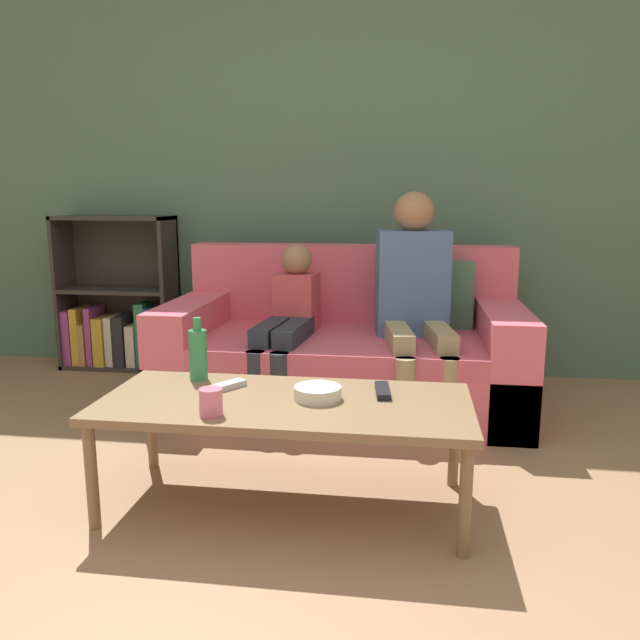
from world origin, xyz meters
TOP-DOWN VIEW (x-y plane):
  - wall_back at (0.00, 2.60)m, footprint 12.00×0.06m
  - couch at (0.05, 1.93)m, footprint 1.82×0.95m
  - bookshelf at (-1.47, 2.44)m, footprint 0.73×0.28m
  - coffee_table at (-0.05, 0.75)m, footprint 1.28×0.57m
  - person_adult at (0.40, 1.83)m, footprint 0.41×0.68m
  - person_child at (-0.23, 1.77)m, footprint 0.27×0.66m
  - cup_near at (-0.25, 0.57)m, footprint 0.08×0.08m
  - tv_remote_0 at (0.29, 0.87)m, footprint 0.07×0.17m
  - tv_remote_1 at (-0.29, 0.84)m, footprint 0.14×0.17m
  - snack_bowl at (0.07, 0.77)m, footprint 0.16×0.16m
  - bottle at (-0.42, 0.94)m, footprint 0.07×0.07m

SIDE VIEW (x-z plane):
  - couch at x=0.05m, z-range -0.14..0.67m
  - bookshelf at x=-1.47m, z-range -0.14..0.83m
  - coffee_table at x=-0.05m, z-range 0.16..0.56m
  - tv_remote_0 at x=0.29m, z-range 0.39..0.42m
  - tv_remote_1 at x=-0.29m, z-range 0.39..0.42m
  - snack_bowl at x=0.07m, z-range 0.39..0.44m
  - cup_near at x=-0.25m, z-range 0.39..0.48m
  - person_child at x=-0.23m, z-range 0.05..0.89m
  - bottle at x=-0.42m, z-range 0.37..0.62m
  - person_adult at x=0.40m, z-range 0.07..1.18m
  - wall_back at x=0.00m, z-range 0.00..2.60m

